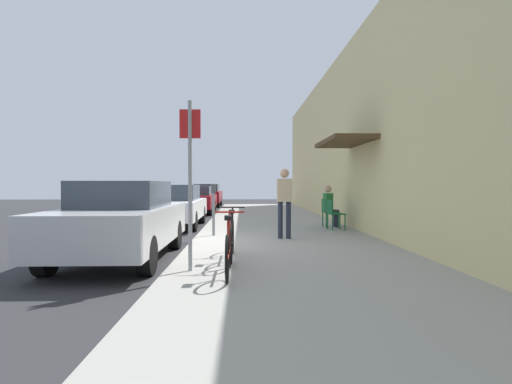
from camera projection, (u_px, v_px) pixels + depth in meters
ground_plane at (191, 247)px, 9.68m from camera, size 60.00×60.00×0.00m
sidewalk_slab at (280, 234)px, 11.74m from camera, size 4.50×32.00×0.12m
building_facade at (365, 131)px, 11.76m from camera, size 1.40×32.00×5.87m
parked_car_0 at (122, 220)px, 7.97m from camera, size 1.80×4.40×1.50m
parked_car_1 at (174, 205)px, 14.08m from camera, size 1.80×4.40×1.42m
parked_car_2 at (196, 199)px, 20.45m from camera, size 1.80×4.40×1.35m
parked_car_3 at (207, 195)px, 26.83m from camera, size 1.80×4.40×1.45m
parking_meter at (214, 206)px, 10.81m from camera, size 0.12×0.10×1.32m
street_sign at (190, 172)px, 6.40m from camera, size 0.32×0.06×2.60m
bicycle_0 at (229, 250)px, 6.11m from camera, size 0.46×1.71×0.90m
bicycle_1 at (232, 239)px, 7.45m from camera, size 0.46×1.71×0.90m
cafe_chair_0 at (334, 213)px, 12.11m from camera, size 0.50×0.50×0.87m
cafe_chair_1 at (328, 211)px, 12.92m from camera, size 0.48×0.48×0.87m
seated_patron_1 at (330, 205)px, 12.92m from camera, size 0.45×0.39×1.29m
pedestrian_standing at (284, 198)px, 10.17m from camera, size 0.36×0.22×1.70m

